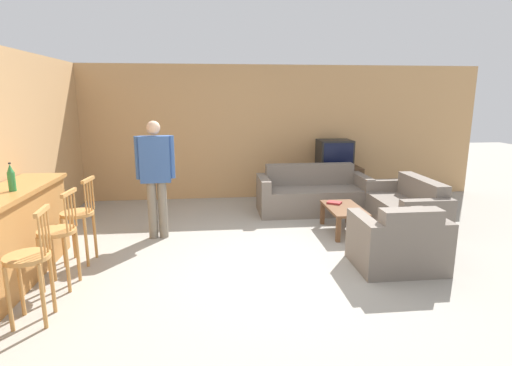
# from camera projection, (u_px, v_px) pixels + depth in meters

# --- Properties ---
(ground_plane) EXTENTS (24.00, 24.00, 0.00)m
(ground_plane) POSITION_uv_depth(u_px,v_px,m) (272.00, 267.00, 4.80)
(ground_plane) COLOR gray
(wall_back) EXTENTS (9.40, 0.08, 2.60)m
(wall_back) POSITION_uv_depth(u_px,v_px,m) (247.00, 133.00, 7.87)
(wall_back) COLOR tan
(wall_back) RESTS_ON ground_plane
(wall_left) EXTENTS (0.08, 8.45, 2.60)m
(wall_left) POSITION_uv_depth(u_px,v_px,m) (25.00, 150.00, 5.37)
(wall_left) COLOR tan
(wall_left) RESTS_ON ground_plane
(bar_counter) EXTENTS (0.55, 2.47, 1.02)m
(bar_counter) POSITION_uv_depth(u_px,v_px,m) (2.00, 244.00, 4.12)
(bar_counter) COLOR #A87038
(bar_counter) RESTS_ON ground_plane
(bar_chair_near) EXTENTS (0.41, 0.41, 1.06)m
(bar_chair_near) POSITION_uv_depth(u_px,v_px,m) (30.00, 264.00, 3.52)
(bar_chair_near) COLOR #B77F42
(bar_chair_near) RESTS_ON ground_plane
(bar_chair_mid) EXTENTS (0.41, 0.41, 1.06)m
(bar_chair_mid) POSITION_uv_depth(u_px,v_px,m) (59.00, 238.00, 4.19)
(bar_chair_mid) COLOR #B77F42
(bar_chair_mid) RESTS_ON ground_plane
(bar_chair_far) EXTENTS (0.42, 0.42, 1.06)m
(bar_chair_far) POSITION_uv_depth(u_px,v_px,m) (79.00, 219.00, 4.82)
(bar_chair_far) COLOR #B77F42
(bar_chair_far) RESTS_ON ground_plane
(couch_far) EXTENTS (1.92, 0.82, 0.81)m
(couch_far) POSITION_uv_depth(u_px,v_px,m) (312.00, 195.00, 7.05)
(couch_far) COLOR #70665B
(couch_far) RESTS_ON ground_plane
(armchair_near) EXTENTS (1.00, 0.78, 0.79)m
(armchair_near) POSITION_uv_depth(u_px,v_px,m) (398.00, 244.00, 4.71)
(armchair_near) COLOR #70665B
(armchair_near) RESTS_ON ground_plane
(loveseat_right) EXTENTS (0.76, 1.49, 0.78)m
(loveseat_right) POSITION_uv_depth(u_px,v_px,m) (406.00, 210.00, 6.14)
(loveseat_right) COLOR #70665B
(loveseat_right) RESTS_ON ground_plane
(coffee_table) EXTENTS (0.50, 0.90, 0.39)m
(coffee_table) POSITION_uv_depth(u_px,v_px,m) (344.00, 211.00, 5.97)
(coffee_table) COLOR brown
(coffee_table) RESTS_ON ground_plane
(tv_unit) EXTENTS (1.06, 0.51, 0.64)m
(tv_unit) POSITION_uv_depth(u_px,v_px,m) (333.00, 183.00, 7.88)
(tv_unit) COLOR #513823
(tv_unit) RESTS_ON ground_plane
(tv) EXTENTS (0.64, 0.52, 0.54)m
(tv) POSITION_uv_depth(u_px,v_px,m) (334.00, 154.00, 7.75)
(tv) COLOR black
(tv) RESTS_ON tv_unit
(bottle) EXTENTS (0.07, 0.07, 0.31)m
(bottle) POSITION_uv_depth(u_px,v_px,m) (11.00, 178.00, 4.19)
(bottle) COLOR #2D7F3D
(bottle) RESTS_ON bar_counter
(book_on_table) EXTENTS (0.25, 0.24, 0.03)m
(book_on_table) POSITION_uv_depth(u_px,v_px,m) (334.00, 203.00, 6.14)
(book_on_table) COLOR maroon
(book_on_table) RESTS_ON coffee_table
(person_by_window) EXTENTS (0.54, 0.19, 1.68)m
(person_by_window) POSITION_uv_depth(u_px,v_px,m) (156.00, 173.00, 5.59)
(person_by_window) COLOR #756B5B
(person_by_window) RESTS_ON ground_plane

